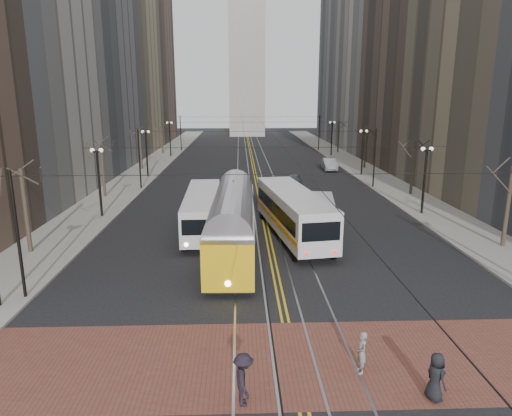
{
  "coord_description": "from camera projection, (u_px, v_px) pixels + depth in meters",
  "views": [
    {
      "loc": [
        -2.03,
        -19.7,
        9.96
      ],
      "look_at": [
        -1.0,
        8.68,
        3.0
      ],
      "focal_mm": 32.0,
      "sensor_mm": 36.0,
      "label": 1
    }
  ],
  "objects": [
    {
      "name": "sidewalk_left",
      "position": [
        148.0,
        168.0,
        64.7
      ],
      "size": [
        5.0,
        140.0,
        0.15
      ],
      "primitive_type": "cube",
      "color": "gray",
      "rests_on": "ground"
    },
    {
      "name": "building_right_far",
      "position": [
        363.0,
        50.0,
        101.17
      ],
      "size": [
        16.0,
        20.0,
        40.0
      ],
      "primitive_type": "cube",
      "color": "slate",
      "rests_on": "ground"
    },
    {
      "name": "street_trees",
      "position": [
        256.0,
        157.0,
        55.11
      ],
      "size": [
        31.68,
        53.28,
        5.6
      ],
      "color": "#382D23",
      "rests_on": "ground"
    },
    {
      "name": "building_left_mid",
      "position": [
        64.0,
        43.0,
        61.27
      ],
      "size": [
        16.0,
        20.0,
        34.0
      ],
      "primitive_type": "cube",
      "color": "slate",
      "rests_on": "ground"
    },
    {
      "name": "sedan_grey",
      "position": [
        294.0,
        182.0,
        50.65
      ],
      "size": [
        1.95,
        4.56,
        1.54
      ],
      "primitive_type": "imported",
      "rotation": [
        0.0,
        0.0,
        -0.03
      ],
      "color": "#3B3D42",
      "rests_on": "ground"
    },
    {
      "name": "building_right_midfar",
      "position": [
        405.0,
        3.0,
        80.4
      ],
      "size": [
        20.0,
        20.0,
        52.0
      ],
      "primitive_type": "cube",
      "color": "#9F9D95",
      "rests_on": "ground"
    },
    {
      "name": "cargo_van",
      "position": [
        319.0,
        214.0,
        34.78
      ],
      "size": [
        2.89,
        5.77,
        2.44
      ],
      "primitive_type": "cube",
      "rotation": [
        0.0,
        0.0,
        -0.14
      ],
      "color": "silver",
      "rests_on": "ground"
    },
    {
      "name": "rear_bus",
      "position": [
        293.0,
        214.0,
        33.03
      ],
      "size": [
        4.62,
        12.97,
        3.31
      ],
      "primitive_type": "cube",
      "rotation": [
        0.0,
        0.0,
        0.15
      ],
      "color": "silver",
      "rests_on": "ground"
    },
    {
      "name": "building_left_midfar",
      "position": [
        90.0,
        1.0,
        78.47
      ],
      "size": [
        20.0,
        20.0,
        52.0
      ],
      "primitive_type": "cube",
      "color": "gray",
      "rests_on": "ground"
    },
    {
      "name": "pedestrian_b",
      "position": [
        362.0,
        352.0,
        16.75
      ],
      "size": [
        0.4,
        0.59,
        1.6
      ],
      "primitive_type": "imported",
      "rotation": [
        0.0,
        0.0,
        4.74
      ],
      "color": "gray",
      "rests_on": "crosswalk_band"
    },
    {
      "name": "sedan_silver",
      "position": [
        329.0,
        164.0,
        63.18
      ],
      "size": [
        1.88,
        5.0,
        1.63
      ],
      "primitive_type": "imported",
      "rotation": [
        0.0,
        0.0,
        -0.03
      ],
      "color": "#929598",
      "rests_on": "ground"
    },
    {
      "name": "streetcar",
      "position": [
        233.0,
        228.0,
        29.51
      ],
      "size": [
        3.0,
        14.47,
        3.4
      ],
      "primitive_type": "cube",
      "rotation": [
        0.0,
        0.0,
        -0.02
      ],
      "color": "gold",
      "rests_on": "ground"
    },
    {
      "name": "transit_bus",
      "position": [
        203.0,
        212.0,
        34.43
      ],
      "size": [
        2.8,
        11.79,
        2.93
      ],
      "primitive_type": "cube",
      "rotation": [
        0.0,
        0.0,
        0.03
      ],
      "color": "silver",
      "rests_on": "ground"
    },
    {
      "name": "building_left_far",
      "position": [
        131.0,
        49.0,
        99.38
      ],
      "size": [
        16.0,
        20.0,
        40.0
      ],
      "primitive_type": "cube",
      "color": "brown",
      "rests_on": "ground"
    },
    {
      "name": "trolley_wires",
      "position": [
        256.0,
        150.0,
        54.47
      ],
      "size": [
        25.96,
        120.0,
        6.6
      ],
      "color": "black",
      "rests_on": "ground"
    },
    {
      "name": "streetcar_rails",
      "position": [
        254.0,
        168.0,
        65.24
      ],
      "size": [
        4.8,
        130.0,
        0.02
      ],
      "primitive_type": "cube",
      "color": "gray",
      "rests_on": "ground"
    },
    {
      "name": "pedestrian_a",
      "position": [
        436.0,
        377.0,
        15.21
      ],
      "size": [
        0.76,
        0.95,
        1.7
      ],
      "primitive_type": "imported",
      "rotation": [
        0.0,
        0.0,
        1.86
      ],
      "color": "black",
      "rests_on": "crosswalk_band"
    },
    {
      "name": "pedestrian_d",
      "position": [
        244.0,
        379.0,
        14.96
      ],
      "size": [
        0.84,
        1.27,
        1.83
      ],
      "primitive_type": "imported",
      "rotation": [
        0.0,
        0.0,
        1.71
      ],
      "color": "black",
      "rests_on": "crosswalk_band"
    },
    {
      "name": "ground",
      "position": [
        284.0,
        313.0,
        21.56
      ],
      "size": [
        260.0,
        260.0,
        0.0
      ],
      "primitive_type": "plane",
      "color": "black",
      "rests_on": "ground"
    },
    {
      "name": "lamp_posts",
      "position": [
        259.0,
        165.0,
        48.8
      ],
      "size": [
        27.6,
        57.2,
        5.6
      ],
      "color": "black",
      "rests_on": "ground"
    },
    {
      "name": "sidewalk_right",
      "position": [
        358.0,
        167.0,
        65.75
      ],
      "size": [
        5.0,
        140.0,
        0.15
      ],
      "primitive_type": "cube",
      "color": "gray",
      "rests_on": "ground"
    },
    {
      "name": "crosswalk_band",
      "position": [
        293.0,
        360.0,
        17.68
      ],
      "size": [
        25.0,
        6.0,
        0.01
      ],
      "primitive_type": "cube",
      "color": "brown",
      "rests_on": "ground"
    },
    {
      "name": "building_right_mid",
      "position": [
        437.0,
        44.0,
        63.06
      ],
      "size": [
        16.0,
        20.0,
        34.0
      ],
      "primitive_type": "cube",
      "color": "brown",
      "rests_on": "ground"
    },
    {
      "name": "centre_lines",
      "position": [
        254.0,
        168.0,
        65.24
      ],
      "size": [
        0.42,
        130.0,
        0.01
      ],
      "primitive_type": "cube",
      "color": "gold",
      "rests_on": "ground"
    }
  ]
}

